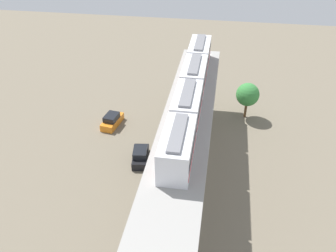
# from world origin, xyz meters

# --- Properties ---
(ground_plane) EXTENTS (120.00, 120.00, 0.00)m
(ground_plane) POSITION_xyz_m (0.00, 0.00, 0.00)
(ground_plane) COLOR #706654
(viaduct) EXTENTS (5.20, 35.80, 8.35)m
(viaduct) POSITION_xyz_m (0.00, 0.00, 6.47)
(viaduct) COLOR #999691
(viaduct) RESTS_ON ground
(train) EXTENTS (2.64, 27.45, 3.24)m
(train) POSITION_xyz_m (0.00, -2.35, 9.88)
(train) COLOR silver
(train) RESTS_ON viaduct
(parked_car_orange) EXTENTS (2.40, 4.42, 1.76)m
(parked_car_orange) POSITION_xyz_m (11.55, -8.80, 0.74)
(parked_car_orange) COLOR orange
(parked_car_orange) RESTS_ON ground
(parked_car_black) EXTENTS (2.34, 4.40, 1.76)m
(parked_car_black) POSITION_xyz_m (5.81, -1.67, 0.74)
(parked_car_black) COLOR black
(parked_car_black) RESTS_ON ground
(tree_near_viaduct) EXTENTS (3.30, 3.30, 5.36)m
(tree_near_viaduct) POSITION_xyz_m (-7.05, -14.09, 3.68)
(tree_near_viaduct) COLOR brown
(tree_near_viaduct) RESTS_ON ground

